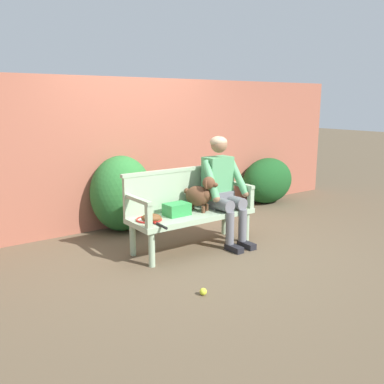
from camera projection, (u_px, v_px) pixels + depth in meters
ground_plane at (192, 248)px, 5.07m from camera, size 40.00×40.00×0.00m
brick_garden_fence at (130, 151)px, 6.05m from camera, size 8.00×0.30×2.03m
hedge_bush_mid_right at (267, 181)px, 7.27m from camera, size 0.98×0.64×0.77m
hedge_bush_mid_left at (122, 193)px, 5.69m from camera, size 0.84×0.80×1.02m
garden_bench at (192, 218)px, 4.99m from camera, size 1.51×0.54×0.44m
bench_backrest at (180, 188)px, 5.12m from camera, size 1.55×0.06×0.50m
bench_armrest_left_end at (142, 206)px, 4.45m from camera, size 0.06×0.54×0.28m
bench_armrest_right_end at (243, 190)px, 5.28m from camera, size 0.06×0.54×0.28m
person_seated at (222, 186)px, 5.16m from camera, size 0.56×0.67×1.31m
dog_on_bench at (201, 194)px, 5.01m from camera, size 0.33×0.41×0.42m
tennis_racket at (150, 220)px, 4.65m from camera, size 0.31×0.57×0.03m
baseball_glove at (151, 218)px, 4.60m from camera, size 0.27×0.25×0.09m
sports_bag at (177, 209)px, 4.87m from camera, size 0.29×0.21×0.14m
tennis_ball at (203, 292)px, 3.85m from camera, size 0.07×0.07×0.07m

